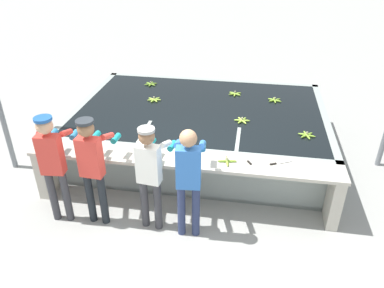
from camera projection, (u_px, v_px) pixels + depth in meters
ground_plane at (180, 215)px, 5.68m from camera, size 80.00×80.00×0.00m
wash_tank at (200, 129)px, 7.22m from camera, size 4.64×3.21×0.87m
work_ledge at (182, 173)px, 5.56m from camera, size 4.64×0.45×0.87m
worker_0 at (53, 159)px, 5.14m from camera, size 0.45×0.73×1.68m
worker_1 at (92, 162)px, 5.10m from camera, size 0.43×0.73×1.67m
worker_2 at (150, 169)px, 5.03m from camera, size 0.46×0.73×1.60m
worker_3 at (189, 174)px, 4.88m from camera, size 0.45×0.73×1.66m
banana_bunch_floating_0 at (151, 84)px, 8.05m from camera, size 0.26×0.28×0.08m
banana_bunch_floating_1 at (242, 120)px, 6.51m from camera, size 0.28×0.27×0.08m
banana_bunch_floating_2 at (275, 100)px, 7.29m from camera, size 0.27×0.28×0.08m
banana_bunch_floating_3 at (154, 99)px, 7.31m from camera, size 0.27×0.28×0.08m
banana_bunch_floating_4 at (235, 94)px, 7.57m from camera, size 0.26×0.28×0.08m
banana_bunch_floating_5 at (307, 135)px, 6.04m from camera, size 0.28×0.28×0.08m
banana_bunch_ledge_0 at (227, 161)px, 5.36m from camera, size 0.28×0.28×0.08m
knife_0 at (278, 163)px, 5.33m from camera, size 0.33×0.18×0.02m
knife_1 at (252, 165)px, 5.28m from camera, size 0.21×0.31×0.02m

